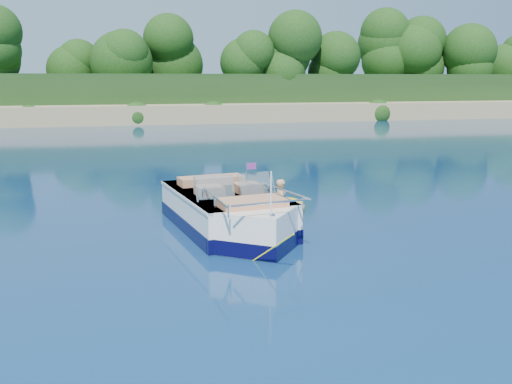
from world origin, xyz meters
TOP-DOWN VIEW (x-y plane):
  - ground at (0.00, 0.00)m, footprint 160.00×160.00m
  - shoreline at (0.00, 63.77)m, footprint 170.00×59.00m
  - treeline at (0.04, 41.01)m, footprint 150.00×7.12m
  - motorboat at (1.66, 1.60)m, footprint 2.80×6.19m
  - tow_tube at (3.45, 3.48)m, footprint 1.82×1.82m
  - boy at (3.48, 3.58)m, footprint 0.35×0.76m

SIDE VIEW (x-z plane):
  - ground at x=0.00m, z-range 0.00..0.00m
  - boy at x=3.48m, z-range -0.74..0.74m
  - tow_tube at x=3.45m, z-range -0.09..0.28m
  - motorboat at x=1.66m, z-range -0.63..1.44m
  - shoreline at x=0.00m, z-range -2.02..3.98m
  - treeline at x=0.04m, z-range 1.45..9.64m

